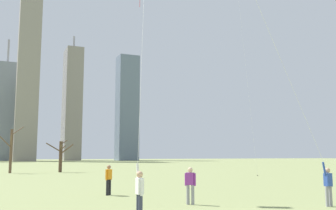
{
  "coord_description": "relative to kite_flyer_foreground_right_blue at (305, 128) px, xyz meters",
  "views": [
    {
      "loc": [
        -6.98,
        -10.31,
        2.16
      ],
      "look_at": [
        0.0,
        6.0,
        4.45
      ],
      "focal_mm": 41.53,
      "sensor_mm": 36.0,
      "label": 1
    }
  ],
  "objects": [
    {
      "name": "skyline_mid_tower_right",
      "position": [
        35.72,
        141.64,
        18.51
      ],
      "size": [
        8.41,
        7.55,
        43.61
      ],
      "color": "slate",
      "rests_on": "ground"
    },
    {
      "name": "bare_tree_center",
      "position": [
        -4.77,
        38.37,
        -1.06
      ],
      "size": [
        3.4,
        3.29,
        4.16
      ],
      "color": "#4C3828",
      "rests_on": "ground"
    },
    {
      "name": "bare_tree_rightmost",
      "position": [
        -10.71,
        38.19,
        -0.38
      ],
      "size": [
        2.94,
        2.92,
        5.77
      ],
      "color": "brown",
      "rests_on": "ground"
    },
    {
      "name": "skyline_wide_slab",
      "position": [
        -11.13,
        150.14,
        15.78
      ],
      "size": [
        8.2,
        8.12,
        47.88
      ],
      "color": "gray",
      "rests_on": "ground"
    },
    {
      "name": "kite_flyer_foreground_right_blue",
      "position": [
        0.0,
        0.0,
        0.0
      ],
      "size": [
        8.0,
        0.72,
        17.66
      ],
      "color": "gray",
      "rests_on": "ground"
    },
    {
      "name": "skyline_slender_spire",
      "position": [
        -4.15,
        136.17,
        30.24
      ],
      "size": [
        7.59,
        11.22,
        75.4
      ],
      "color": "gray",
      "rests_on": "ground"
    },
    {
      "name": "skyline_mid_tower_left",
      "position": [
        13.94,
        147.33,
        19.57
      ],
      "size": [
        6.6,
        11.83,
        51.49
      ],
      "color": "gray",
      "rests_on": "ground"
    },
    {
      "name": "kite_flyer_midfield_right_red",
      "position": [
        -7.13,
        0.65,
        -0.6
      ],
      "size": [
        2.46,
        5.7,
        12.11
      ],
      "color": "#33384C",
      "rests_on": "ground"
    },
    {
      "name": "bystander_far_off_by_trees",
      "position": [
        -4.04,
        2.85,
        -2.4
      ],
      "size": [
        0.4,
        0.38,
        1.62
      ],
      "color": "gray",
      "rests_on": "ground"
    },
    {
      "name": "bystander_strolling_midfield",
      "position": [
        -6.35,
        8.16,
        -2.4
      ],
      "size": [
        0.41,
        0.37,
        1.62
      ],
      "color": "black",
      "rests_on": "ground"
    }
  ]
}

